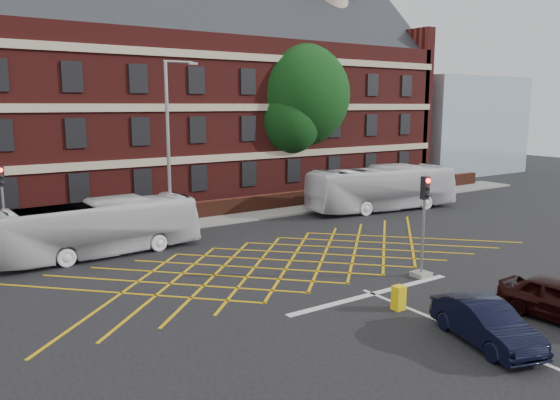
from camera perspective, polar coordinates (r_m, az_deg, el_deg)
ground at (r=24.08m, az=3.91°, el=-7.45°), size 120.00×120.00×0.00m
victorian_building at (r=42.63m, az=-14.40°, el=10.50°), size 51.00×12.17×20.40m
boundary_wall at (r=34.82m, az=-9.29°, el=-1.18°), size 56.00×0.50×1.10m
far_pavement at (r=34.03m, az=-8.56°, el=-2.27°), size 60.00×3.00×0.12m
glass_block at (r=62.06m, az=17.16°, el=7.47°), size 14.00×10.00×10.00m
box_junction_hatching at (r=25.62m, az=1.15°, el=-6.34°), size 8.22×8.22×0.02m
stop_line at (r=21.56m, az=9.69°, el=-9.64°), size 8.00×0.30×0.02m
centre_line at (r=17.81m, az=24.72°, el=-14.78°), size 0.15×14.00×0.02m
bus_left at (r=27.58m, az=-18.35°, el=-2.79°), size 9.83×2.80×2.71m
bus_right at (r=38.10m, az=10.65°, el=1.22°), size 11.24×4.11×3.06m
car_navy at (r=18.05m, az=20.69°, el=-11.93°), size 2.46×4.21×1.31m
deciduous_tree at (r=43.81m, az=1.80°, el=10.13°), size 8.33×8.28×12.06m
traffic_light_near at (r=23.61m, az=14.71°, el=-3.67°), size 0.70×0.70×4.27m
traffic_light_far at (r=29.59m, az=-26.84°, el=-1.70°), size 0.70×0.70×4.27m
street_lamp at (r=29.09m, az=-11.36°, el=2.01°), size 2.25×1.00×9.40m
utility_cabinet at (r=20.07m, az=12.29°, el=-9.95°), size 0.40×0.37×0.87m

